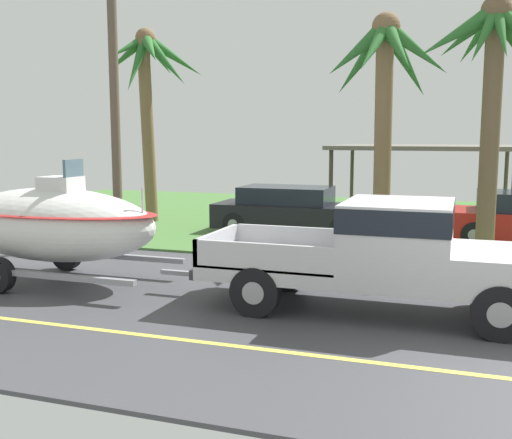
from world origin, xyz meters
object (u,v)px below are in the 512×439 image
Objects in this scene: carport_awning at (423,149)px; palm_tree_mid at (385,77)px; utility_pole at (114,76)px; pickup_truck_towing at (395,251)px; boat_on_trailer at (52,224)px; palm_tree_near_right at (149,75)px; parked_sedan_near at (292,211)px; palm_tree_near_left at (494,65)px.

palm_tree_mid reaches higher than carport_awning.
utility_pole reaches higher than carport_awning.
pickup_truck_towing is 9.13m from utility_pole.
palm_tree_near_right is at bearing 105.00° from boat_on_trailer.
palm_tree_mid reaches higher than parked_sedan_near.
palm_tree_near_left is (1.91, -7.43, 2.03)m from carport_awning.
utility_pole reaches higher than palm_tree_near_right.
boat_on_trailer is 10.01m from palm_tree_near_left.
pickup_truck_towing is 6.22m from palm_tree_near_left.
palm_tree_mid is 6.72m from utility_pole.
pickup_truck_towing is 1.25× the size of parked_sedan_near.
carport_awning is (3.29, 5.28, 1.70)m from parked_sedan_near.
pickup_truck_towing is 12.18m from palm_tree_near_right.
utility_pole reaches higher than palm_tree_near_left.
palm_tree_near_right is (-2.08, 7.77, 3.58)m from boat_on_trailer.
palm_tree_mid reaches higher than pickup_truck_towing.
palm_tree_near_right is 8.28m from palm_tree_mid.
palm_tree_mid is (-0.45, -7.52, 1.82)m from carport_awning.
palm_tree_near_right reaches higher than palm_tree_mid.
boat_on_trailer is at bearing -139.10° from palm_tree_mid.
carport_awning reaches higher than boat_on_trailer.
pickup_truck_towing is 0.97× the size of palm_tree_near_left.
palm_tree_near_right is at bearing 159.73° from palm_tree_mid.
palm_tree_mid is (2.84, -2.24, 3.52)m from parked_sedan_near.
carport_awning reaches higher than parked_sedan_near.
boat_on_trailer is at bearing -148.08° from palm_tree_near_left.
palm_tree_near_left is 1.04× the size of palm_tree_mid.
carport_awning is at bearing 91.90° from pickup_truck_towing.
utility_pole is (-0.99, 3.98, 3.18)m from boat_on_trailer.
pickup_truck_towing is at bearing 0.00° from boat_on_trailer.
pickup_truck_towing is 5.91m from palm_tree_mid.
palm_tree_mid is (5.67, 4.91, 3.04)m from boat_on_trailer.
palm_tree_near_right reaches higher than parked_sedan_near.
parked_sedan_near is at bearing 141.71° from palm_tree_mid.
palm_tree_near_left is 0.71× the size of utility_pole.
carport_awning is (6.12, 12.43, 1.22)m from boat_on_trailer.
parked_sedan_near is at bearing 39.71° from utility_pole.
palm_tree_near_left is at bearing 31.92° from boat_on_trailer.
utility_pole is at bearing -173.51° from palm_tree_near_left.
palm_tree_near_right reaches higher than palm_tree_near_left.
boat_on_trailer is at bearing -76.05° from utility_pole.
carport_awning is 7.93m from palm_tree_near_left.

